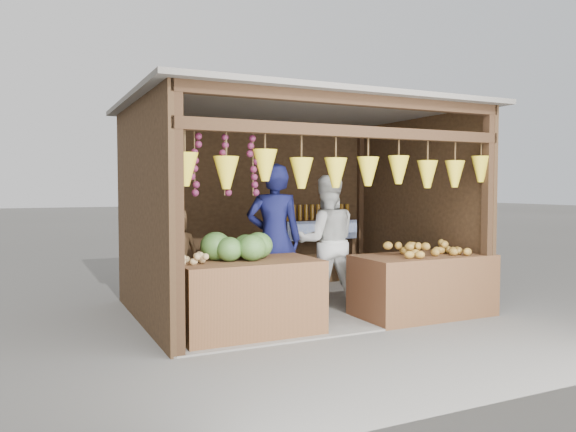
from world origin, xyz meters
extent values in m
plane|color=#514F49|center=(0.00, 0.00, 0.00)|extent=(80.00, 80.00, 0.00)
cube|color=slate|center=(0.00, 0.00, 0.01)|extent=(4.00, 3.00, 0.02)
cube|color=black|center=(0.00, 1.50, 1.30)|extent=(4.00, 0.06, 2.60)
cube|color=black|center=(-2.00, 0.00, 1.30)|extent=(0.06, 3.00, 2.60)
cube|color=black|center=(2.00, 0.00, 1.30)|extent=(0.06, 3.00, 2.60)
cube|color=#605B54|center=(0.00, 0.00, 2.63)|extent=(4.30, 3.30, 0.06)
cube|color=black|center=(-1.94, -1.44, 1.30)|extent=(0.11, 0.11, 2.60)
cube|color=black|center=(1.94, -1.44, 1.30)|extent=(0.11, 0.11, 2.60)
cube|color=black|center=(-1.94, 1.44, 1.30)|extent=(0.11, 0.11, 2.60)
cube|color=black|center=(1.94, 1.44, 1.30)|extent=(0.11, 0.11, 2.60)
cube|color=black|center=(0.00, -1.44, 2.20)|extent=(4.00, 0.12, 0.12)
cube|color=black|center=(0.00, -1.44, 2.54)|extent=(4.00, 0.12, 0.12)
cube|color=#382314|center=(1.05, 1.30, 1.05)|extent=(1.25, 0.30, 0.05)
cube|color=#382314|center=(0.47, 1.30, 0.53)|extent=(0.05, 0.28, 1.05)
cube|color=#382314|center=(1.64, 1.30, 0.53)|extent=(0.05, 0.28, 1.05)
cube|color=blue|center=(1.05, 1.14, 0.92)|extent=(1.25, 0.02, 0.30)
cube|color=#52341B|center=(-1.05, -0.97, 0.41)|extent=(1.54, 0.85, 0.81)
cube|color=#532F1B|center=(1.24, -1.08, 0.38)|extent=(1.71, 0.85, 0.76)
cube|color=black|center=(-1.59, -0.03, 0.13)|extent=(0.28, 0.28, 0.27)
imported|color=#121546|center=(-0.39, -0.19, 0.95)|extent=(0.81, 0.68, 1.90)
imported|color=silver|center=(0.38, -0.17, 0.88)|extent=(1.01, 0.88, 1.76)
imported|color=#513720|center=(-1.59, -0.03, 0.81)|extent=(0.54, 0.36, 1.09)
camera|label=1|loc=(-3.25, -6.61, 1.61)|focal=35.00mm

